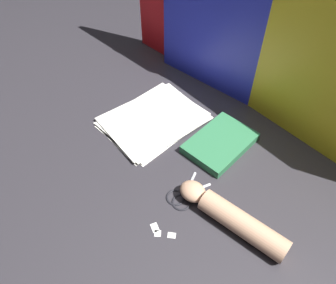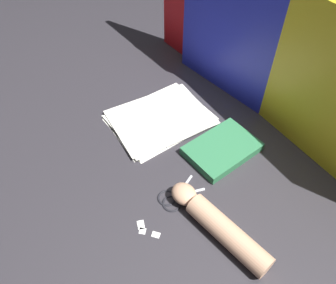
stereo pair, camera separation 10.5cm
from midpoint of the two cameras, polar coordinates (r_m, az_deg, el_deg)
ground_plane at (r=1.10m, az=-3.11°, el=-1.68°), size 6.00×6.00×0.00m
backdrop_panel_center at (r=1.19m, az=11.07°, el=15.50°), size 0.75×0.11×0.44m
backdrop_panel_right at (r=1.06m, az=23.68°, el=8.87°), size 0.61×0.04×0.47m
paper_stack at (r=1.20m, az=-5.05°, el=3.79°), size 0.29×0.36×0.02m
book_closed at (r=1.11m, az=6.44°, el=-0.30°), size 0.18×0.25×0.03m
scissors at (r=0.99m, az=-0.59°, el=-9.56°), size 0.10×0.15×0.01m
hand_forearm at (r=0.93m, az=7.90°, el=-13.10°), size 0.34×0.12×0.06m
paper_scrap_near at (r=0.94m, az=-5.14°, el=-15.78°), size 0.03×0.03×0.00m
paper_scrap_mid at (r=0.95m, az=-5.60°, el=-14.80°), size 0.03×0.03×0.00m
paper_scrap_far at (r=0.93m, az=-2.71°, el=-16.13°), size 0.03×0.03×0.00m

